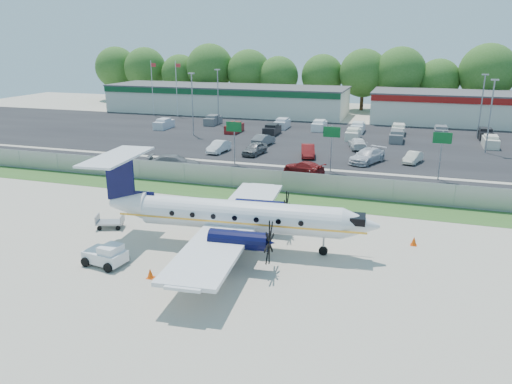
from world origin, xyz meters
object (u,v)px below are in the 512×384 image
(pushback_tug, at_px, (107,255))
(baggage_cart_far, at_px, (218,246))
(aircraft, at_px, (235,215))
(baggage_cart_near, at_px, (110,222))

(pushback_tug, distance_m, baggage_cart_far, 7.05)
(pushback_tug, relative_size, baggage_cart_far, 1.10)
(aircraft, relative_size, baggage_cart_near, 8.66)
(baggage_cart_near, xyz_separation_m, baggage_cart_far, (9.49, -1.96, 0.06))
(baggage_cart_near, distance_m, baggage_cart_far, 9.69)
(baggage_cart_far, bearing_deg, aircraft, 62.62)
(aircraft, height_order, baggage_cart_far, aircraft)
(aircraft, distance_m, baggage_cart_far, 2.36)
(aircraft, distance_m, pushback_tug, 8.59)
(aircraft, bearing_deg, pushback_tug, -142.77)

